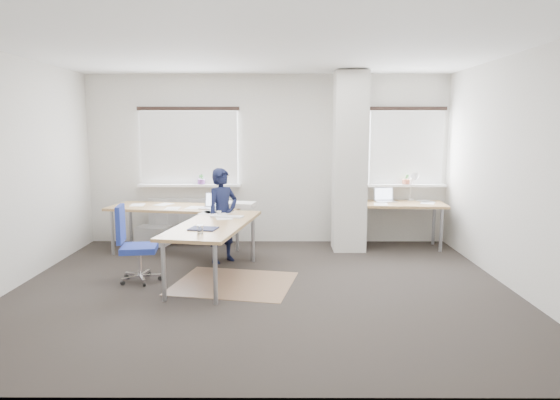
{
  "coord_description": "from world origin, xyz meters",
  "views": [
    {
      "loc": [
        0.23,
        -5.85,
        1.93
      ],
      "look_at": [
        0.21,
        0.9,
        0.95
      ],
      "focal_mm": 32.0,
      "sensor_mm": 36.0,
      "label": 1
    }
  ],
  "objects_px": {
    "person": "(223,215)",
    "task_chair": "(137,261)",
    "desk_main": "(197,216)",
    "desk_side": "(400,206)"
  },
  "relations": [
    {
      "from": "task_chair",
      "to": "person",
      "type": "xyz_separation_m",
      "value": [
        0.98,
        0.96,
        0.41
      ]
    },
    {
      "from": "person",
      "to": "desk_main",
      "type": "bearing_deg",
      "value": 161.48
    },
    {
      "from": "desk_side",
      "to": "task_chair",
      "type": "bearing_deg",
      "value": -149.67
    },
    {
      "from": "person",
      "to": "task_chair",
      "type": "bearing_deg",
      "value": -177.88
    },
    {
      "from": "desk_main",
      "to": "task_chair",
      "type": "relative_size",
      "value": 3.04
    },
    {
      "from": "desk_main",
      "to": "person",
      "type": "distance_m",
      "value": 0.38
    },
    {
      "from": "desk_main",
      "to": "person",
      "type": "xyz_separation_m",
      "value": [
        0.35,
        0.16,
        -0.01
      ]
    },
    {
      "from": "desk_side",
      "to": "task_chair",
      "type": "relative_size",
      "value": 1.48
    },
    {
      "from": "desk_main",
      "to": "desk_side",
      "type": "height_order",
      "value": "desk_side"
    },
    {
      "from": "desk_main",
      "to": "desk_side",
      "type": "distance_m",
      "value": 3.28
    }
  ]
}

